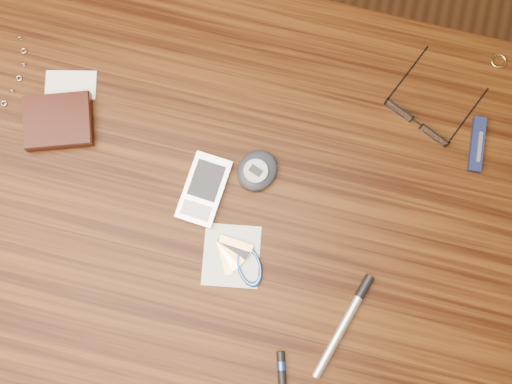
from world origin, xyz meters
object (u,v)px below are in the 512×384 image
at_px(pda_phone, 204,190).
at_px(silver_pen, 347,318).
at_px(wallet_and_card, 58,120).
at_px(pocket_knife, 477,144).
at_px(eyeglasses, 419,119).
at_px(notepad_keys, 240,260).
at_px(pedometer, 257,170).
at_px(desk, 225,217).

bearing_deg(pda_phone, silver_pen, -28.07).
height_order(wallet_and_card, pocket_knife, wallet_and_card).
bearing_deg(eyeglasses, pda_phone, -147.84).
bearing_deg(pda_phone, notepad_keys, -48.69).
bearing_deg(pedometer, desk, -120.65).
height_order(eyeglasses, pocket_knife, eyeglasses).
relative_size(eyeglasses, pda_phone, 1.41).
height_order(desk, notepad_keys, notepad_keys).
height_order(desk, pda_phone, pda_phone).
distance_m(eyeglasses, pda_phone, 0.33).
height_order(eyeglasses, pda_phone, eyeglasses).
bearing_deg(eyeglasses, wallet_and_card, -165.99).
bearing_deg(pedometer, silver_pen, -45.12).
bearing_deg(pda_phone, pocket_knife, 23.47).
height_order(pda_phone, pedometer, pedometer).
relative_size(eyeglasses, pedometer, 1.90).
relative_size(wallet_and_card, notepad_keys, 1.34).
xyz_separation_m(pda_phone, silver_pen, (0.24, -0.13, -0.00)).
relative_size(notepad_keys, pocket_knife, 1.30).
height_order(wallet_and_card, silver_pen, wallet_and_card).
xyz_separation_m(desk, notepad_keys, (0.04, -0.07, 0.11)).
relative_size(wallet_and_card, pocket_knife, 1.74).
distance_m(wallet_and_card, silver_pen, 0.50).
bearing_deg(silver_pen, pedometer, 134.88).
bearing_deg(notepad_keys, pedometer, 93.22).
relative_size(desk, silver_pen, 6.43).
xyz_separation_m(pda_phone, pocket_knife, (0.37, 0.16, -0.00)).
bearing_deg(pocket_knife, eyeglasses, 170.69).
xyz_separation_m(desk, pocket_knife, (0.34, 0.18, 0.11)).
bearing_deg(silver_pen, pocket_knife, 65.67).
height_order(wallet_and_card, eyeglasses, eyeglasses).
bearing_deg(pda_phone, desk, -32.05).
bearing_deg(notepad_keys, eyeglasses, 51.98).
xyz_separation_m(wallet_and_card, pocket_knife, (0.60, 0.11, -0.01)).
distance_m(desk, notepad_keys, 0.13).
height_order(desk, silver_pen, silver_pen).
xyz_separation_m(pedometer, notepad_keys, (0.01, -0.13, -0.01)).
bearing_deg(eyeglasses, notepad_keys, -128.02).
distance_m(eyeglasses, pocket_knife, 0.09).
relative_size(pda_phone, pocket_knife, 1.26).
xyz_separation_m(wallet_and_card, eyeglasses, (0.51, 0.13, 0.00)).
bearing_deg(pocket_knife, notepad_keys, -140.14).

